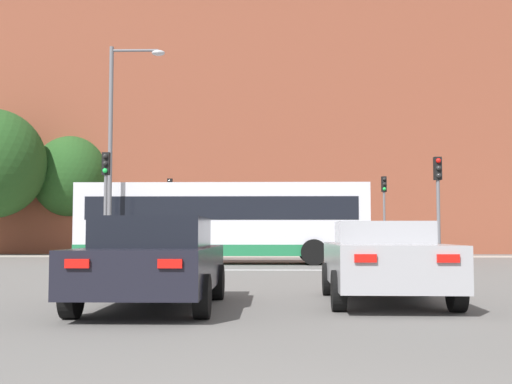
{
  "coord_description": "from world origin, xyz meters",
  "views": [
    {
      "loc": [
        -0.07,
        -3.08,
        1.21
      ],
      "look_at": [
        -0.68,
        23.65,
        2.95
      ],
      "focal_mm": 45.0,
      "sensor_mm": 36.0,
      "label": 1
    }
  ],
  "objects_px": {
    "traffic_light_far_right": "(384,203)",
    "traffic_light_near_left": "(106,190)",
    "traffic_light_far_left": "(170,204)",
    "car_saloon_left": "(154,261)",
    "traffic_light_near_right": "(438,193)",
    "bus_crossing_lead": "(223,221)",
    "street_lamp_junction": "(119,133)",
    "car_roadster_right": "(384,261)",
    "pedestrian_walking_east": "(293,237)",
    "pedestrian_waiting": "(117,239)"
  },
  "relations": [
    {
      "from": "traffic_light_far_right",
      "to": "traffic_light_near_left",
      "type": "relative_size",
      "value": 1.02
    },
    {
      "from": "traffic_light_far_left",
      "to": "car_saloon_left",
      "type": "bearing_deg",
      "value": -81.62
    },
    {
      "from": "traffic_light_far_left",
      "to": "traffic_light_near_right",
      "type": "distance_m",
      "value": 15.78
    },
    {
      "from": "bus_crossing_lead",
      "to": "traffic_light_far_left",
      "type": "distance_m",
      "value": 8.39
    },
    {
      "from": "car_saloon_left",
      "to": "bus_crossing_lead",
      "type": "height_order",
      "value": "bus_crossing_lead"
    },
    {
      "from": "traffic_light_near_left",
      "to": "street_lamp_junction",
      "type": "bearing_deg",
      "value": 88.43
    },
    {
      "from": "traffic_light_near_left",
      "to": "street_lamp_junction",
      "type": "relative_size",
      "value": 0.49
    },
    {
      "from": "car_roadster_right",
      "to": "bus_crossing_lead",
      "type": "distance_m",
      "value": 14.98
    },
    {
      "from": "pedestrian_walking_east",
      "to": "traffic_light_near_right",
      "type": "bearing_deg",
      "value": 36.86
    },
    {
      "from": "traffic_light_near_right",
      "to": "street_lamp_junction",
      "type": "distance_m",
      "value": 11.92
    },
    {
      "from": "bus_crossing_lead",
      "to": "traffic_light_near_right",
      "type": "xyz_separation_m",
      "value": [
        7.7,
        -3.62,
        0.9
      ]
    },
    {
      "from": "traffic_light_near_right",
      "to": "pedestrian_walking_east",
      "type": "height_order",
      "value": "traffic_light_near_right"
    },
    {
      "from": "traffic_light_far_right",
      "to": "traffic_light_far_left",
      "type": "xyz_separation_m",
      "value": [
        -11.17,
        0.22,
        -0.04
      ]
    },
    {
      "from": "car_roadster_right",
      "to": "street_lamp_junction",
      "type": "distance_m",
      "value": 15.38
    },
    {
      "from": "traffic_light_far_left",
      "to": "traffic_light_far_right",
      "type": "bearing_deg",
      "value": -1.14
    },
    {
      "from": "traffic_light_near_left",
      "to": "street_lamp_junction",
      "type": "distance_m",
      "value": 2.81
    },
    {
      "from": "street_lamp_junction",
      "to": "traffic_light_far_right",
      "type": "bearing_deg",
      "value": 38.44
    },
    {
      "from": "street_lamp_junction",
      "to": "car_saloon_left",
      "type": "bearing_deg",
      "value": -74.1
    },
    {
      "from": "traffic_light_near_left",
      "to": "street_lamp_junction",
      "type": "xyz_separation_m",
      "value": [
        0.05,
        1.65,
        2.27
      ]
    },
    {
      "from": "pedestrian_waiting",
      "to": "traffic_light_far_left",
      "type": "bearing_deg",
      "value": -8.42
    },
    {
      "from": "car_roadster_right",
      "to": "traffic_light_near_right",
      "type": "xyz_separation_m",
      "value": [
        3.78,
        10.8,
        1.89
      ]
    },
    {
      "from": "street_lamp_junction",
      "to": "pedestrian_walking_east",
      "type": "distance_m",
      "value": 13.6
    },
    {
      "from": "traffic_light_near_right",
      "to": "pedestrian_waiting",
      "type": "relative_size",
      "value": 2.38
    },
    {
      "from": "car_saloon_left",
      "to": "bus_crossing_lead",
      "type": "distance_m",
      "value": 15.37
    },
    {
      "from": "car_roadster_right",
      "to": "car_saloon_left",
      "type": "bearing_deg",
      "value": -165.22
    },
    {
      "from": "traffic_light_far_left",
      "to": "traffic_light_near_right",
      "type": "height_order",
      "value": "traffic_light_far_left"
    },
    {
      "from": "pedestrian_walking_east",
      "to": "car_roadster_right",
      "type": "bearing_deg",
      "value": 19.08
    },
    {
      "from": "car_roadster_right",
      "to": "traffic_light_far_right",
      "type": "xyz_separation_m",
      "value": [
        3.87,
        21.81,
        2.08
      ]
    },
    {
      "from": "car_roadster_right",
      "to": "bus_crossing_lead",
      "type": "xyz_separation_m",
      "value": [
        -3.91,
        14.42,
        0.99
      ]
    },
    {
      "from": "traffic_light_near_left",
      "to": "pedestrian_waiting",
      "type": "height_order",
      "value": "traffic_light_near_left"
    },
    {
      "from": "traffic_light_far_right",
      "to": "traffic_light_near_right",
      "type": "height_order",
      "value": "traffic_light_far_right"
    },
    {
      "from": "pedestrian_waiting",
      "to": "bus_crossing_lead",
      "type": "bearing_deg",
      "value": -42.36
    },
    {
      "from": "car_saloon_left",
      "to": "traffic_light_near_right",
      "type": "xyz_separation_m",
      "value": [
        7.7,
        11.71,
        1.85
      ]
    },
    {
      "from": "car_saloon_left",
      "to": "car_roadster_right",
      "type": "xyz_separation_m",
      "value": [
        3.92,
        0.92,
        -0.04
      ]
    },
    {
      "from": "traffic_light_near_right",
      "to": "pedestrian_walking_east",
      "type": "distance_m",
      "value": 13.61
    },
    {
      "from": "traffic_light_near_left",
      "to": "car_saloon_left",
      "type": "bearing_deg",
      "value": -71.82
    },
    {
      "from": "traffic_light_far_left",
      "to": "traffic_light_near_right",
      "type": "xyz_separation_m",
      "value": [
        11.08,
        -11.23,
        -0.15
      ]
    },
    {
      "from": "pedestrian_waiting",
      "to": "pedestrian_walking_east",
      "type": "relative_size",
      "value": 0.92
    },
    {
      "from": "pedestrian_walking_east",
      "to": "traffic_light_far_right",
      "type": "bearing_deg",
      "value": 86.78
    },
    {
      "from": "bus_crossing_lead",
      "to": "traffic_light_near_left",
      "type": "bearing_deg",
      "value": -48.04
    },
    {
      "from": "car_roadster_right",
      "to": "traffic_light_near_left",
      "type": "relative_size",
      "value": 1.06
    },
    {
      "from": "car_saloon_left",
      "to": "car_roadster_right",
      "type": "height_order",
      "value": "car_saloon_left"
    },
    {
      "from": "traffic_light_near_right",
      "to": "pedestrian_waiting",
      "type": "distance_m",
      "value": 18.79
    },
    {
      "from": "traffic_light_near_right",
      "to": "pedestrian_walking_east",
      "type": "bearing_deg",
      "value": 109.63
    },
    {
      "from": "street_lamp_junction",
      "to": "pedestrian_walking_east",
      "type": "height_order",
      "value": "street_lamp_junction"
    },
    {
      "from": "traffic_light_near_right",
      "to": "traffic_light_near_left",
      "type": "bearing_deg",
      "value": 179.39
    },
    {
      "from": "traffic_light_near_left",
      "to": "traffic_light_near_right",
      "type": "height_order",
      "value": "traffic_light_near_left"
    },
    {
      "from": "pedestrian_walking_east",
      "to": "traffic_light_near_left",
      "type": "bearing_deg",
      "value": -11.96
    },
    {
      "from": "traffic_light_far_right",
      "to": "traffic_light_near_left",
      "type": "xyz_separation_m",
      "value": [
        -11.68,
        -10.89,
        -0.06
      ]
    },
    {
      "from": "car_roadster_right",
      "to": "bus_crossing_lead",
      "type": "bearing_deg",
      "value": 106.79
    }
  ]
}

